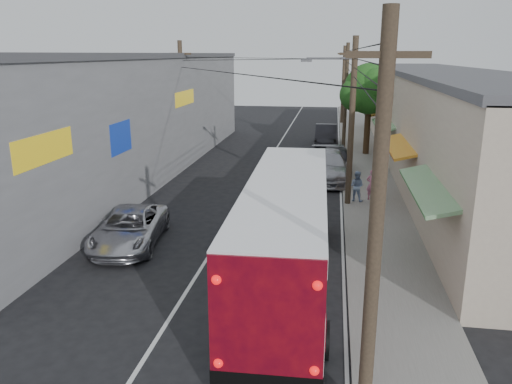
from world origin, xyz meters
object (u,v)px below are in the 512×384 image
parked_suv (328,166)px  parked_car_far (326,135)px  coach_bus (286,231)px  pedestrian_far (357,186)px  parked_car_mid (336,160)px  pedestrian_near (372,185)px  jeepney (130,228)px

parked_suv → parked_car_far: 12.02m
coach_bus → pedestrian_far: (2.62, 9.37, -0.88)m
coach_bus → parked_car_mid: (1.60, 15.90, -0.94)m
coach_bus → parked_car_far: bearing=86.7°
coach_bus → parked_car_far: size_ratio=2.42×
pedestrian_near → pedestrian_far: pedestrian_near is taller
pedestrian_far → coach_bus: bearing=93.3°
coach_bus → pedestrian_far: bearing=72.9°
parked_suv → parked_car_mid: 2.05m
jeepney → parked_car_mid: size_ratio=1.04×
coach_bus → pedestrian_near: 10.28m
parked_suv → parked_car_far: (-0.34, 12.02, -0.04)m
coach_bus → parked_car_mid: size_ratio=2.47×
parked_suv → parked_car_far: parked_suv is taller
pedestrian_far → pedestrian_near: bearing=-139.7°
parked_suv → parked_car_mid: parked_suv is taller
parked_suv → parked_car_far: size_ratio=1.19×
pedestrian_near → coach_bus: bearing=91.0°
jeepney → pedestrian_near: pedestrian_near is taller
parked_car_mid → pedestrian_near: 6.48m
parked_suv → jeepney: bearing=-124.0°
jeepney → parked_car_mid: 15.72m
parked_suv → pedestrian_far: parked_suv is taller
parked_suv → pedestrian_near: parked_suv is taller
parked_car_mid → parked_car_far: parked_car_mid is taller
jeepney → parked_car_far: (7.10, 23.61, 0.11)m
jeepney → parked_car_far: size_ratio=1.02×
parked_suv → pedestrian_far: size_ratio=3.85×
pedestrian_far → parked_suv: bearing=-53.0°
coach_bus → parked_car_mid: coach_bus is taller
parked_suv → pedestrian_far: 4.77m
parked_car_mid → pedestrian_far: (1.02, -6.53, 0.06)m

